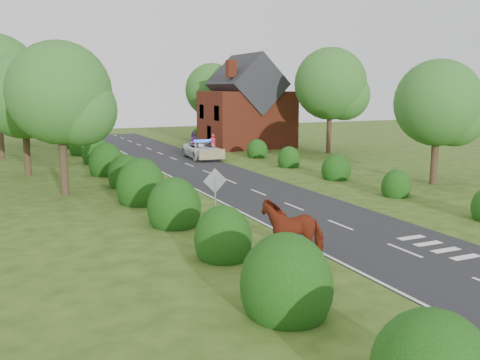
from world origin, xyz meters
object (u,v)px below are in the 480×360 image
pedestrian_purple (193,141)px  road_sign (215,189)px  police_van (203,150)px  cow (292,234)px  pedestrian_red (213,143)px

pedestrian_purple → road_sign: bearing=96.6°
police_van → pedestrian_purple: 6.70m
cow → pedestrian_red: cow is taller
pedestrian_red → pedestrian_purple: 3.28m
road_sign → pedestrian_red: (9.51, 24.49, -0.79)m
road_sign → police_van: bearing=71.0°
road_sign → pedestrian_purple: road_sign is taller
cow → pedestrian_purple: 33.60m
road_sign → pedestrian_red: 26.29m
road_sign → cow: (0.88, -5.00, -0.78)m
pedestrian_purple → pedestrian_red: bearing=128.0°
road_sign → police_van: road_sign is taller
road_sign → cow: 5.14m
cow → police_van: bearing=-171.5°
police_van → pedestrian_purple: bearing=81.0°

